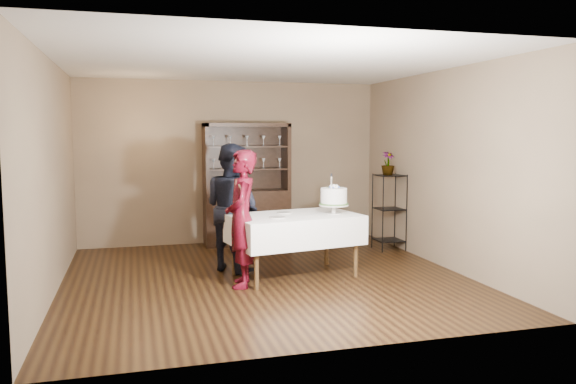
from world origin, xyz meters
name	(u,v)px	position (x,y,z in m)	size (l,w,h in m)	color
floor	(266,278)	(0.00, 0.00, 0.00)	(5.00, 5.00, 0.00)	black
ceiling	(265,63)	(0.00, 0.00, 2.70)	(5.00, 5.00, 0.00)	silver
back_wall	(232,162)	(0.00, 2.50, 1.35)	(5.00, 0.02, 2.70)	brown
wall_left	(52,176)	(-2.50, 0.00, 1.35)	(0.02, 5.00, 2.70)	brown
wall_right	(443,169)	(2.50, 0.00, 1.35)	(0.02, 5.00, 2.70)	brown
china_hutch	(247,204)	(0.20, 2.25, 0.66)	(1.40, 0.48, 2.00)	black
plant_etagere	(389,209)	(2.28, 1.20, 0.65)	(0.42, 0.42, 1.20)	black
cake_table	(295,229)	(0.37, 0.00, 0.61)	(1.75, 1.25, 0.80)	white
woman	(242,219)	(-0.37, -0.30, 0.82)	(0.60, 0.39, 1.65)	#3B0511
man	(232,207)	(-0.34, 0.54, 0.85)	(0.83, 0.65, 1.71)	black
cake	(334,198)	(0.89, -0.06, 1.01)	(0.45, 0.45, 0.53)	silver
plate_near	(277,218)	(0.09, -0.22, 0.81)	(0.20, 0.20, 0.01)	silver
plate_far	(284,213)	(0.28, 0.16, 0.81)	(0.19, 0.19, 0.01)	silver
potted_plant	(388,163)	(2.24, 1.19, 1.37)	(0.20, 0.20, 0.37)	#466F34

